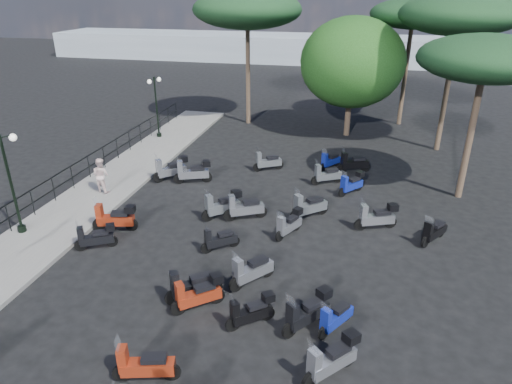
% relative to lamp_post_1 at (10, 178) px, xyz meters
% --- Properties ---
extents(ground, '(120.00, 120.00, 0.00)m').
position_rel_lamp_post_1_xyz_m(ground, '(7.38, 0.54, -2.35)').
color(ground, black).
rests_on(ground, ground).
extents(sidewalk, '(3.00, 30.00, 0.15)m').
position_rel_lamp_post_1_xyz_m(sidewalk, '(0.88, 3.54, -2.27)').
color(sidewalk, slate).
rests_on(sidewalk, ground).
extents(railing, '(0.04, 26.04, 1.10)m').
position_rel_lamp_post_1_xyz_m(railing, '(-0.42, 3.34, -1.45)').
color(railing, black).
rests_on(railing, sidewalk).
extents(lamp_post_1, '(0.62, 1.06, 3.85)m').
position_rel_lamp_post_1_xyz_m(lamp_post_1, '(0.00, 0.00, 0.00)').
color(lamp_post_1, black).
rests_on(lamp_post_1, sidewalk).
extents(lamp_post_2, '(0.50, 1.04, 3.64)m').
position_rel_lamp_post_1_xyz_m(lamp_post_2, '(0.11, 12.22, -0.12)').
color(lamp_post_2, black).
rests_on(lamp_post_2, sidewalk).
extents(pedestrian_far, '(0.88, 0.75, 1.59)m').
position_rel_lamp_post_1_xyz_m(pedestrian_far, '(1.06, 4.03, -1.40)').
color(pedestrian_far, beige).
rests_on(pedestrian_far, sidewalk).
extents(scooter_2, '(1.36, 0.90, 1.20)m').
position_rel_lamp_post_1_xyz_m(scooter_2, '(3.29, -0.24, -1.90)').
color(scooter_2, black).
rests_on(scooter_2, ground).
extents(scooter_3, '(1.75, 0.67, 1.40)m').
position_rel_lamp_post_1_xyz_m(scooter_3, '(3.30, 1.13, -1.82)').
color(scooter_3, black).
rests_on(scooter_3, ground).
extents(scooter_4, '(1.44, 1.40, 1.46)m').
position_rel_lamp_post_1_xyz_m(scooter_4, '(3.41, 6.33, -1.80)').
color(scooter_4, black).
rests_on(scooter_4, ground).
extents(scooter_5, '(1.75, 0.92, 1.46)m').
position_rel_lamp_post_1_xyz_m(scooter_5, '(4.58, 6.22, -1.80)').
color(scooter_5, black).
rests_on(scooter_5, ground).
extents(scooter_7, '(1.61, 0.68, 1.31)m').
position_rel_lamp_post_1_xyz_m(scooter_7, '(7.67, -5.40, -1.89)').
color(scooter_7, black).
rests_on(scooter_7, ground).
extents(scooter_8, '(1.38, 1.20, 1.33)m').
position_rel_lamp_post_1_xyz_m(scooter_8, '(8.01, -2.57, -1.85)').
color(scooter_8, black).
rests_on(scooter_8, ground).
extents(scooter_9, '(1.22, 1.00, 1.18)m').
position_rel_lamp_post_1_xyz_m(scooter_9, '(7.62, 0.67, -1.94)').
color(scooter_9, black).
rests_on(scooter_9, ground).
extents(scooter_10, '(1.64, 1.00, 1.43)m').
position_rel_lamp_post_1_xyz_m(scooter_10, '(7.91, 3.15, -1.85)').
color(scooter_10, black).
rests_on(scooter_10, ground).
extents(scooter_11, '(1.45, 0.96, 1.30)m').
position_rel_lamp_post_1_xyz_m(scooter_11, '(7.71, 8.60, -1.90)').
color(scooter_11, black).
rests_on(scooter_11, ground).
extents(scooter_13, '(1.52, 1.14, 1.42)m').
position_rel_lamp_post_1_xyz_m(scooter_13, '(7.70, -2.24, -1.85)').
color(scooter_13, black).
rests_on(scooter_13, ground).
extents(scooter_14, '(1.20, 1.45, 1.41)m').
position_rel_lamp_post_1_xyz_m(scooter_14, '(9.22, -1.05, -1.86)').
color(scooter_14, black).
rests_on(scooter_14, ground).
extents(scooter_15, '(1.44, 1.33, 1.43)m').
position_rel_lamp_post_1_xyz_m(scooter_15, '(7.00, 3.11, -1.81)').
color(scooter_15, black).
rests_on(scooter_15, ground).
extents(scooter_16, '(1.42, 1.30, 1.45)m').
position_rel_lamp_post_1_xyz_m(scooter_16, '(10.41, 3.87, -1.84)').
color(scooter_16, black).
rests_on(scooter_16, ground).
extents(scooter_17, '(0.96, 1.28, 1.20)m').
position_rel_lamp_post_1_xyz_m(scooter_17, '(10.79, 9.57, -1.93)').
color(scooter_17, black).
rests_on(scooter_17, ground).
extents(scooter_19, '(1.26, 1.05, 1.19)m').
position_rel_lamp_post_1_xyz_m(scooter_19, '(9.67, -2.92, -1.90)').
color(scooter_19, black).
rests_on(scooter_19, ground).
extents(scooter_20, '(1.23, 1.42, 1.37)m').
position_rel_lamp_post_1_xyz_m(scooter_20, '(11.20, -2.67, -1.83)').
color(scooter_20, black).
rests_on(scooter_20, ground).
extents(scooter_21, '(0.87, 1.43, 1.23)m').
position_rel_lamp_post_1_xyz_m(scooter_21, '(9.87, 2.29, -1.88)').
color(scooter_21, black).
rests_on(scooter_21, ground).
extents(scooter_22, '(1.47, 0.94, 1.30)m').
position_rel_lamp_post_1_xyz_m(scooter_22, '(10.80, 7.54, -1.90)').
color(scooter_22, black).
rests_on(scooter_22, ground).
extents(scooter_23, '(1.64, 0.89, 1.39)m').
position_rel_lamp_post_1_xyz_m(scooter_23, '(11.98, 9.29, -1.87)').
color(scooter_23, black).
rests_on(scooter_23, ground).
extents(scooter_25, '(1.28, 1.37, 1.36)m').
position_rel_lamp_post_1_xyz_m(scooter_25, '(11.99, -4.25, -1.83)').
color(scooter_25, black).
rests_on(scooter_25, ground).
extents(scooter_26, '(0.89, 1.30, 1.18)m').
position_rel_lamp_post_1_xyz_m(scooter_26, '(11.96, -2.59, -1.94)').
color(scooter_26, black).
rests_on(scooter_26, ground).
extents(scooter_27, '(1.63, 0.88, 1.37)m').
position_rel_lamp_post_1_xyz_m(scooter_27, '(13.09, 3.55, -1.83)').
color(scooter_27, black).
rests_on(scooter_27, ground).
extents(scooter_28, '(1.01, 1.35, 1.26)m').
position_rel_lamp_post_1_xyz_m(scooter_28, '(15.13, 2.99, -1.91)').
color(scooter_28, black).
rests_on(scooter_28, ground).
extents(scooter_29, '(1.09, 1.30, 1.24)m').
position_rel_lamp_post_1_xyz_m(scooter_29, '(12.00, 6.70, -1.88)').
color(scooter_29, black).
rests_on(scooter_29, ground).
extents(broadleaf_tree, '(6.24, 6.24, 7.12)m').
position_rel_lamp_post_1_xyz_m(broadleaf_tree, '(11.33, 15.69, 2.11)').
color(broadleaf_tree, '#38281E').
rests_on(broadleaf_tree, ground).
extents(pine_0, '(5.32, 5.32, 7.98)m').
position_rel_lamp_post_1_xyz_m(pine_0, '(14.69, 19.05, 4.67)').
color(pine_0, '#38281E').
rests_on(pine_0, ground).
extents(pine_1, '(6.16, 6.16, 8.39)m').
position_rel_lamp_post_1_xyz_m(pine_1, '(16.56, 14.03, 4.94)').
color(pine_1, '#38281E').
rests_on(pine_1, ground).
extents(pine_2, '(6.87, 6.87, 8.48)m').
position_rel_lamp_post_1_xyz_m(pine_2, '(4.60, 16.93, 4.91)').
color(pine_2, '#38281E').
rests_on(pine_2, ground).
extents(pine_3, '(5.37, 5.37, 6.98)m').
position_rel_lamp_post_1_xyz_m(pine_3, '(16.72, 7.47, 3.67)').
color(pine_3, '#38281E').
rests_on(pine_3, ground).
extents(distant_hills, '(70.00, 8.00, 3.00)m').
position_rel_lamp_post_1_xyz_m(distant_hills, '(7.38, 45.54, -0.85)').
color(distant_hills, gray).
rests_on(distant_hills, ground).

